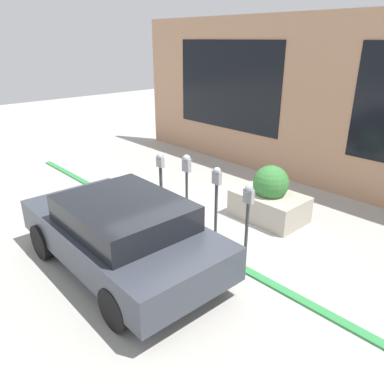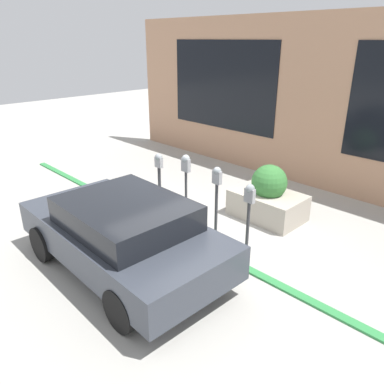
% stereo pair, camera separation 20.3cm
% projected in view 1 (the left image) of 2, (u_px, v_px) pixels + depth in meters
% --- Properties ---
extents(ground_plane, '(40.00, 40.00, 0.00)m').
position_uv_depth(ground_plane, '(188.00, 237.00, 7.74)').
color(ground_plane, '#ADAAA3').
extents(curb_strip, '(13.62, 0.16, 0.04)m').
position_uv_depth(curb_strip, '(185.00, 237.00, 7.68)').
color(curb_strip, '#338C47').
rests_on(curb_strip, ground_plane).
extents(building_facade, '(13.62, 0.17, 4.43)m').
position_uv_depth(building_facade, '(316.00, 104.00, 9.69)').
color(building_facade, tan).
rests_on(building_facade, ground_plane).
extents(parking_meter_nearest, '(0.19, 0.16, 1.42)m').
position_uv_depth(parking_meter_nearest, '(248.00, 205.00, 6.69)').
color(parking_meter_nearest, '#38383D').
rests_on(parking_meter_nearest, ground_plane).
extents(parking_meter_second, '(0.18, 0.16, 1.55)m').
position_uv_depth(parking_meter_second, '(217.00, 189.00, 7.22)').
color(parking_meter_second, '#38383D').
rests_on(parking_meter_second, ground_plane).
extents(parking_meter_middle, '(0.20, 0.17, 1.60)m').
position_uv_depth(parking_meter_middle, '(187.00, 172.00, 7.80)').
color(parking_meter_middle, '#38383D').
rests_on(parking_meter_middle, ground_plane).
extents(parking_meter_fourth, '(0.19, 0.16, 1.46)m').
position_uv_depth(parking_meter_fourth, '(161.00, 173.00, 8.40)').
color(parking_meter_fourth, '#38383D').
rests_on(parking_meter_fourth, ground_plane).
extents(planter_box, '(1.57, 1.06, 1.25)m').
position_uv_depth(planter_box, '(269.00, 199.00, 8.36)').
color(planter_box, '#B2A899').
rests_on(planter_box, ground_plane).
extents(parked_car_front, '(4.09, 2.01, 1.34)m').
position_uv_depth(parked_car_front, '(122.00, 232.00, 6.44)').
color(parked_car_front, '#383D47').
rests_on(parked_car_front, ground_plane).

